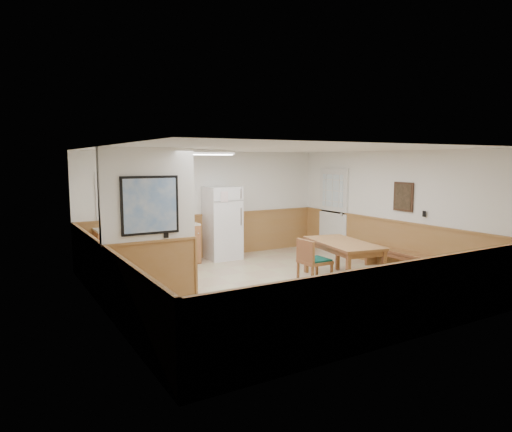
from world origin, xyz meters
TOP-DOWN VIEW (x-y plane):
  - ground at (0.00, 0.00)m, footprint 6.00×6.00m
  - ceiling at (0.00, 0.00)m, footprint 6.00×6.00m
  - back_wall at (0.00, 3.00)m, footprint 6.00×0.02m
  - right_wall at (3.00, 0.00)m, footprint 0.02×6.00m
  - left_wall at (-3.00, 0.00)m, footprint 0.02×6.00m
  - wainscot_back at (0.00, 2.98)m, footprint 6.00×0.04m
  - wainscot_right at (2.98, 0.00)m, footprint 0.04×6.00m
  - wainscot_left at (-2.98, 0.00)m, footprint 0.04×6.00m
  - partition_wall at (-2.25, 0.19)m, footprint 1.50×0.20m
  - kitchen_counter at (-1.21, 2.68)m, footprint 2.20×0.61m
  - exterior_door at (2.96, 1.90)m, footprint 0.07×1.02m
  - kitchen_window at (-2.10, 2.98)m, footprint 0.80×0.04m
  - wall_painting at (2.97, -0.30)m, footprint 0.04×0.50m
  - fluorescent_fixture at (-0.80, 1.30)m, footprint 1.20×0.30m
  - refrigerator at (0.25, 2.63)m, footprint 0.76×0.73m
  - dining_table at (1.36, -0.30)m, footprint 1.14×1.83m
  - dining_bench at (2.80, -0.34)m, footprint 0.38×1.59m
  - dining_chair at (0.65, -0.23)m, footprint 0.71×0.51m
  - fire_extinguisher at (-0.64, 2.63)m, footprint 0.14×0.14m
  - soap_bottle at (-2.28, 2.67)m, footprint 0.07×0.07m

SIDE VIEW (x-z plane):
  - ground at x=0.00m, z-range 0.00..0.00m
  - dining_bench at x=2.80m, z-range 0.12..0.57m
  - kitchen_counter at x=-1.21m, z-range -0.04..0.96m
  - dining_chair at x=0.65m, z-range 0.07..0.92m
  - wainscot_back at x=0.00m, z-range 0.00..1.00m
  - wainscot_right at x=2.98m, z-range 0.00..1.00m
  - wainscot_left at x=-2.98m, z-range 0.00..1.00m
  - dining_table at x=1.36m, z-range 0.28..1.03m
  - refrigerator at x=0.25m, z-range 0.00..1.69m
  - soap_bottle at x=-2.28m, z-range 0.90..1.11m
  - exterior_door at x=2.96m, z-range -0.02..2.13m
  - fire_extinguisher at x=-0.64m, z-range 0.87..1.38m
  - partition_wall at x=-2.25m, z-range -0.02..2.48m
  - back_wall at x=0.00m, z-range 0.00..2.50m
  - right_wall at x=3.00m, z-range 0.00..2.50m
  - left_wall at x=-3.00m, z-range 0.00..2.50m
  - kitchen_window at x=-2.10m, z-range 1.05..2.05m
  - wall_painting at x=2.97m, z-range 1.25..1.85m
  - fluorescent_fixture at x=-0.80m, z-range 2.40..2.49m
  - ceiling at x=0.00m, z-range 2.49..2.51m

